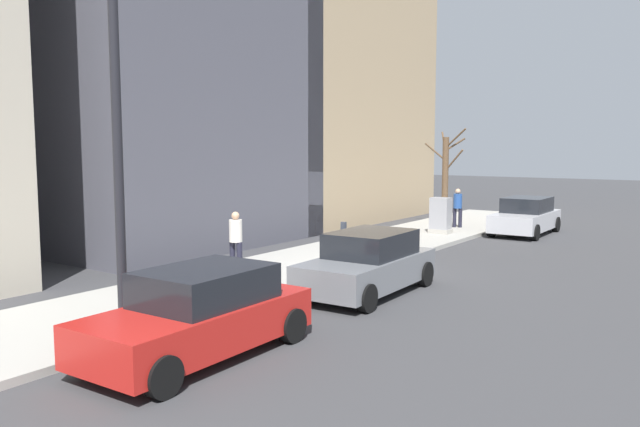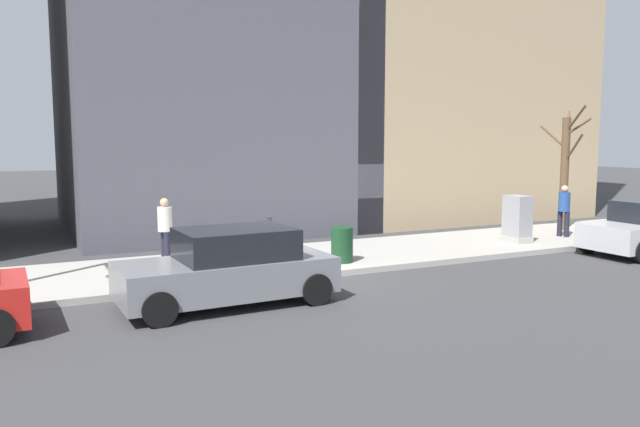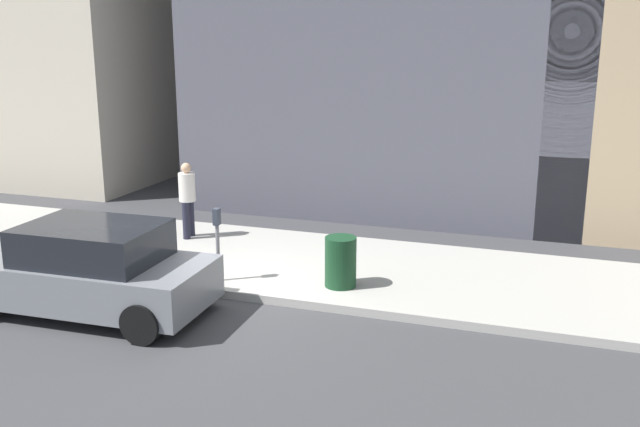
{
  "view_description": "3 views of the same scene",
  "coord_description": "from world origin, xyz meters",
  "px_view_note": "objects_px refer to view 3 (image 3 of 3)",
  "views": [
    {
      "loc": [
        -8.92,
        14.79,
        3.58
      ],
      "look_at": [
        1.8,
        -0.52,
        1.59
      ],
      "focal_mm": 35.0,
      "sensor_mm": 36.0,
      "label": 1
    },
    {
      "loc": [
        -12.94,
        5.54,
        3.26
      ],
      "look_at": [
        1.85,
        -1.76,
        1.31
      ],
      "focal_mm": 35.0,
      "sensor_mm": 36.0,
      "label": 2
    },
    {
      "loc": [
        -10.54,
        -5.46,
        4.55
      ],
      "look_at": [
        0.14,
        -1.8,
        1.66
      ],
      "focal_mm": 40.0,
      "sensor_mm": 36.0,
      "label": 3
    }
  ],
  "objects_px": {
    "parking_meter": "(217,237)",
    "pedestrian_midblock": "(187,196)",
    "parked_car_grey": "(87,270)",
    "trash_bin": "(341,262)"
  },
  "relations": [
    {
      "from": "parking_meter",
      "to": "pedestrian_midblock",
      "type": "relative_size",
      "value": 0.81
    },
    {
      "from": "parked_car_grey",
      "to": "parking_meter",
      "type": "relative_size",
      "value": 3.15
    },
    {
      "from": "parked_car_grey",
      "to": "trash_bin",
      "type": "relative_size",
      "value": 4.73
    },
    {
      "from": "parked_car_grey",
      "to": "pedestrian_midblock",
      "type": "bearing_deg",
      "value": 3.39
    },
    {
      "from": "parking_meter",
      "to": "trash_bin",
      "type": "distance_m",
      "value": 2.25
    },
    {
      "from": "parked_car_grey",
      "to": "pedestrian_midblock",
      "type": "xyz_separation_m",
      "value": [
        4.03,
        0.37,
        0.35
      ]
    },
    {
      "from": "pedestrian_midblock",
      "to": "trash_bin",
      "type": "bearing_deg",
      "value": -119.53
    },
    {
      "from": "parked_car_grey",
      "to": "pedestrian_midblock",
      "type": "height_order",
      "value": "pedestrian_midblock"
    },
    {
      "from": "trash_bin",
      "to": "parking_meter",
      "type": "bearing_deg",
      "value": 101.69
    },
    {
      "from": "trash_bin",
      "to": "pedestrian_midblock",
      "type": "xyz_separation_m",
      "value": [
        1.87,
        4.07,
        0.49
      ]
    }
  ]
}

